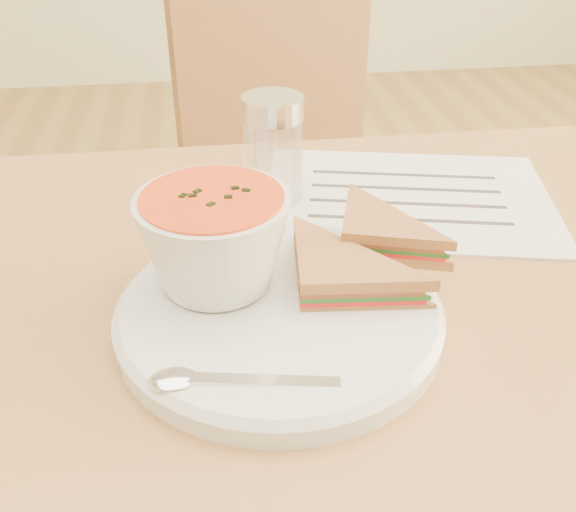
{
  "coord_description": "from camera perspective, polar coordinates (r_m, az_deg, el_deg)",
  "views": [
    {
      "loc": [
        -0.11,
        -0.42,
        1.08
      ],
      "look_at": [
        -0.06,
        0.0,
        0.8
      ],
      "focal_mm": 40.0,
      "sensor_mm": 36.0,
      "label": 1
    }
  ],
  "objects": [
    {
      "name": "chair_far",
      "position": [
        1.24,
        2.91,
        3.04
      ],
      "size": [
        0.53,
        0.53,
        0.92
      ],
      "primitive_type": null,
      "rotation": [
        0.0,
        0.0,
        3.5
      ],
      "color": "#5A341B",
      "rests_on": "floor"
    },
    {
      "name": "plate",
      "position": [
        0.51,
        -0.8,
        -5.22
      ],
      "size": [
        0.33,
        0.33,
        0.02
      ],
      "primitive_type": null,
      "rotation": [
        0.0,
        0.0,
        -0.3
      ],
      "color": "silver",
      "rests_on": "dining_table"
    },
    {
      "name": "soup_bowl",
      "position": [
        0.51,
        -6.49,
        0.96
      ],
      "size": [
        0.16,
        0.16,
        0.08
      ],
      "primitive_type": null,
      "rotation": [
        0.0,
        0.0,
        0.38
      ],
      "color": "silver",
      "rests_on": "plate"
    },
    {
      "name": "sandwich_half_a",
      "position": [
        0.49,
        1.11,
        -4.1
      ],
      "size": [
        0.12,
        0.12,
        0.03
      ],
      "primitive_type": null,
      "rotation": [
        0.0,
        0.0,
        -0.1
      ],
      "color": "#B96E41",
      "rests_on": "plate"
    },
    {
      "name": "sandwich_half_b",
      "position": [
        0.53,
        4.69,
        0.71
      ],
      "size": [
        0.12,
        0.12,
        0.03
      ],
      "primitive_type": null,
      "rotation": [
        0.0,
        0.0,
        -0.29
      ],
      "color": "#B96E41",
      "rests_on": "plate"
    },
    {
      "name": "spoon",
      "position": [
        0.44,
        -3.57,
        -11.07
      ],
      "size": [
        0.17,
        0.06,
        0.01
      ],
      "primitive_type": null,
      "rotation": [
        0.0,
        0.0,
        -0.16
      ],
      "color": "silver",
      "rests_on": "plate"
    },
    {
      "name": "paper_menu",
      "position": [
        0.71,
        10.45,
        5.17
      ],
      "size": [
        0.35,
        0.29,
        0.0
      ],
      "primitive_type": null,
      "rotation": [
        0.0,
        0.0,
        -0.22
      ],
      "color": "white",
      "rests_on": "dining_table"
    },
    {
      "name": "condiment_shaker",
      "position": [
        0.67,
        -1.32,
        9.37
      ],
      "size": [
        0.08,
        0.08,
        0.11
      ],
      "primitive_type": null,
      "rotation": [
        0.0,
        0.0,
        -0.22
      ],
      "color": "silver",
      "rests_on": "dining_table"
    }
  ]
}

